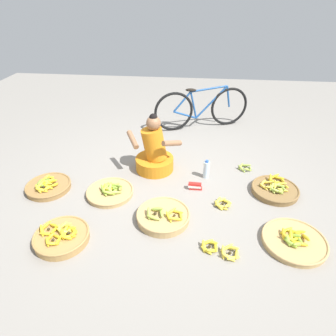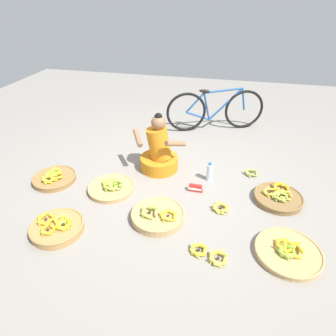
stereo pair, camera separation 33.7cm
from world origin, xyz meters
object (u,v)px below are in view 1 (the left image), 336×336
Objects in this scene: banana_basket_near_vendor at (48,186)px; loose_bananas_back_center at (223,204)px; bicycle_leaning at (202,108)px; banana_basket_mid_right at (110,191)px; vendor_woman_front at (154,153)px; banana_basket_front_center at (294,241)px; banana_basket_back_right at (62,236)px; banana_basket_back_left at (163,216)px; packet_carton_stack at (195,186)px; banana_basket_near_bicycle at (275,189)px; water_bottle at (206,170)px; loose_bananas_mid_left at (245,168)px; loose_bananas_front_right at (220,250)px.

loose_bananas_back_center is at bearing -2.48° from banana_basket_near_vendor.
banana_basket_mid_right is (-1.09, -2.09, -0.32)m from bicycle_leaning.
vendor_woman_front is 1.99m from banana_basket_front_center.
banana_basket_near_vendor is (-0.53, 0.81, -0.01)m from banana_basket_back_right.
banana_basket_back_left is 0.68m from packet_carton_stack.
banana_basket_near_bicycle is at bearing 91.09° from banana_basket_front_center.
banana_basket_mid_right is at bearing -168.31° from packet_carton_stack.
banana_basket_near_vendor is 2.17m from loose_bananas_back_center.
banana_basket_near_bicycle is 2.21× the size of water_bottle.
vendor_woman_front is at bearing -113.04° from bicycle_leaning.
loose_bananas_mid_left is at bearing 121.08° from banana_basket_near_bicycle.
bicycle_leaning is 2.83× the size of banana_basket_near_bicycle.
banana_basket_near_bicycle is at bearing 25.71° from banana_basket_back_left.
vendor_woman_front is 0.81m from banana_basket_mid_right.
water_bottle is 1.48× the size of packet_carton_stack.
banana_basket_front_center reaches higher than loose_bananas_mid_left.
banana_basket_front_center is at bearing -37.54° from loose_bananas_back_center.
banana_basket_near_vendor is 2.14× the size of water_bottle.
vendor_woman_front is at bearing 144.30° from packet_carton_stack.
banana_basket_back_right is 1.64m from packet_carton_stack.
banana_basket_back_left is 1.06× the size of banana_basket_near_vendor.
loose_bananas_back_center is (0.66, 0.31, -0.02)m from banana_basket_back_left.
vendor_woman_front is 1.49× the size of banana_basket_near_vendor.
banana_basket_mid_right is 1.27m from water_bottle.
banana_basket_near_bicycle is 1.04× the size of banana_basket_near_vendor.
loose_bananas_mid_left is (1.01, 1.13, -0.02)m from banana_basket_back_left.
loose_bananas_mid_left is at bearing 48.08° from banana_basket_back_left.
vendor_woman_front is 4.69× the size of packet_carton_stack.
packet_carton_stack is at bearing 141.44° from banana_basket_front_center.
loose_bananas_back_center is (-0.67, 0.51, -0.01)m from banana_basket_front_center.
loose_bananas_back_center is 0.89m from loose_bananas_mid_left.
banana_basket_near_bicycle is 0.73m from loose_bananas_back_center.
banana_basket_front_center is 2.90m from banana_basket_near_vendor.
banana_basket_near_vendor is 2.24m from loose_bananas_front_right.
banana_basket_mid_right is 1.48× the size of loose_bananas_front_right.
banana_basket_mid_right is 1.05m from packet_carton_stack.
banana_basket_back_right is 3.15× the size of packet_carton_stack.
water_bottle reaches higher than banana_basket_front_center.
packet_carton_stack is at bearing -91.68° from bicycle_leaning.
banana_basket_mid_right is at bearing -156.45° from loose_bananas_mid_left.
loose_bananas_mid_left is at bearing 23.55° from banana_basket_mid_right.
banana_basket_back_left is 2.26× the size of water_bottle.
banana_basket_back_left is 1.06× the size of banana_basket_back_right.
banana_basket_back_left reaches higher than banana_basket_near_bicycle.
banana_basket_back_right is (-0.27, -0.79, 0.01)m from banana_basket_mid_right.
banana_basket_back_left is (0.24, -1.00, -0.21)m from vendor_woman_front.
loose_bananas_mid_left is (0.63, -1.34, -0.33)m from bicycle_leaning.
banana_basket_back_right is at bearing -138.28° from water_bottle.
banana_basket_back_left is at bearing -118.92° from packet_carton_stack.
vendor_woman_front is 1.16m from loose_bananas_back_center.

